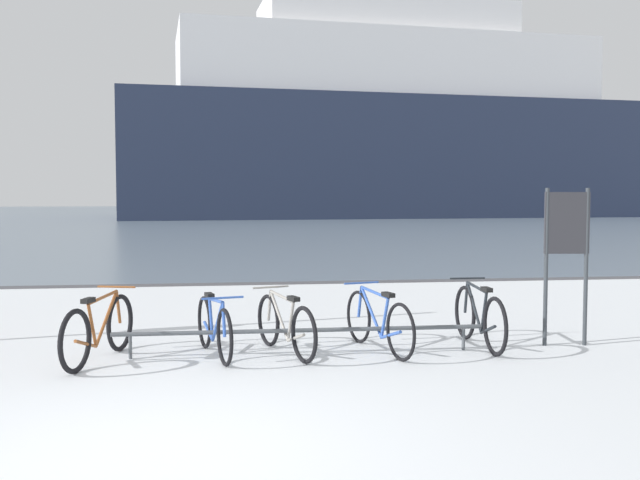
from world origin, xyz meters
name	(u,v)px	position (x,y,z in m)	size (l,w,h in m)	color
ground	(217,219)	(0.00, 53.90, -0.04)	(80.00, 132.00, 0.08)	silver
bike_rack	(301,331)	(1.36, 3.15, 0.27)	(4.31, 0.10, 0.31)	#4C5156
bicycle_0	(99,330)	(-0.90, 3.09, 0.36)	(0.63, 1.72, 0.79)	black
bicycle_1	(214,327)	(0.36, 3.17, 0.34)	(0.54, 1.59, 0.74)	black
bicycle_2	(285,325)	(1.17, 3.18, 0.34)	(0.65, 1.59, 0.75)	black
bicycle_3	(378,322)	(2.28, 3.20, 0.35)	(0.58, 1.70, 0.77)	black
bicycle_4	(479,317)	(3.54, 3.28, 0.36)	(0.46, 1.69, 0.80)	black
info_sign	(567,239)	(4.62, 3.23, 1.31)	(0.55, 0.10, 1.93)	#33383D
ferry_ship	(394,130)	(15.12, 56.42, 7.47)	(47.27, 16.27, 22.24)	#232D47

